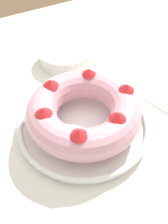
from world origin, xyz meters
The scene contains 4 objects.
dining_table centered at (0.00, 0.00, 0.69)m, with size 1.43×1.23×0.77m.
serving_dish centered at (0.02, 0.00, 0.78)m, with size 0.30×0.30×0.02m.
bundt_cake centered at (0.02, 0.00, 0.83)m, with size 0.25×0.25×0.08m.
side_bowl centered at (0.11, 0.25, 0.79)m, with size 0.15×0.15×0.04m, color white.
Camera 1 is at (-0.17, -0.33, 1.23)m, focal length 42.00 mm.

